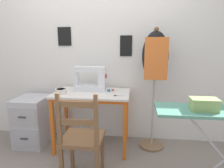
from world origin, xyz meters
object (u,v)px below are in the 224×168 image
at_px(filing_cabinet, 33,121).
at_px(dress_form, 155,62).
at_px(fabric_bowl, 61,91).
at_px(thread_spool_near_machine, 109,90).
at_px(thread_spool_mid_table, 113,90).
at_px(wooden_chair, 82,139).
at_px(sewing_machine, 92,80).
at_px(scissors, 117,96).
at_px(storage_box, 204,104).

relative_size(filing_cabinet, dress_form, 0.42).
bearing_deg(fabric_bowl, thread_spool_near_machine, 15.41).
bearing_deg(fabric_bowl, filing_cabinet, 165.67).
distance_m(thread_spool_mid_table, wooden_chair, 0.85).
bearing_deg(sewing_machine, wooden_chair, -86.55).
bearing_deg(wooden_chair, dress_form, 45.53).
relative_size(sewing_machine, scissors, 3.35).
relative_size(fabric_bowl, wooden_chair, 0.15).
bearing_deg(sewing_machine, filing_cabinet, -175.16).
relative_size(thread_spool_near_machine, filing_cabinet, 0.06).
height_order(scissors, filing_cabinet, scissors).
relative_size(scissors, thread_spool_mid_table, 3.48).
xyz_separation_m(thread_spool_near_machine, thread_spool_mid_table, (0.05, 0.04, -0.00)).
distance_m(scissors, thread_spool_near_machine, 0.23).
distance_m(thread_spool_mid_table, filing_cabinet, 1.19).
height_order(fabric_bowl, thread_spool_near_machine, fabric_bowl).
relative_size(thread_spool_near_machine, dress_form, 0.03).
bearing_deg(thread_spool_near_machine, thread_spool_mid_table, 36.87).
distance_m(scissors, storage_box, 1.04).
height_order(thread_spool_near_machine, storage_box, storage_box).
bearing_deg(scissors, thread_spool_near_machine, 123.91).
height_order(scissors, storage_box, storage_box).
height_order(fabric_bowl, thread_spool_mid_table, fabric_bowl).
bearing_deg(sewing_machine, scissors, -32.39).
distance_m(thread_spool_mid_table, dress_form, 0.64).
height_order(thread_spool_mid_table, filing_cabinet, thread_spool_mid_table).
bearing_deg(scissors, filing_cabinet, 172.80).
xyz_separation_m(fabric_bowl, scissors, (0.70, -0.03, -0.03)).
bearing_deg(storage_box, scissors, 137.12).
bearing_deg(filing_cabinet, thread_spool_near_machine, 2.09).
xyz_separation_m(fabric_bowl, thread_spool_near_machine, (0.58, 0.16, -0.01)).
bearing_deg(thread_spool_mid_table, wooden_chair, -106.36).
xyz_separation_m(fabric_bowl, wooden_chair, (0.40, -0.56, -0.34)).
distance_m(scissors, filing_cabinet, 1.26).
bearing_deg(thread_spool_mid_table, fabric_bowl, -162.67).
distance_m(fabric_bowl, thread_spool_near_machine, 0.60).
xyz_separation_m(scissors, dress_form, (0.45, 0.23, 0.38)).
bearing_deg(fabric_bowl, scissors, -2.26).
bearing_deg(fabric_bowl, sewing_machine, 28.09).
bearing_deg(fabric_bowl, thread_spool_mid_table, 17.33).
xyz_separation_m(scissors, thread_spool_mid_table, (-0.08, 0.22, 0.01)).
height_order(filing_cabinet, dress_form, dress_form).
relative_size(scissors, storage_box, 0.58).
bearing_deg(wooden_chair, fabric_bowl, 125.70).
bearing_deg(sewing_machine, fabric_bowl, -151.91).
height_order(dress_form, storage_box, dress_form).
height_order(fabric_bowl, scissors, fabric_bowl).
relative_size(sewing_machine, filing_cabinet, 0.63).
relative_size(sewing_machine, dress_form, 0.26).
relative_size(scissors, thread_spool_near_machine, 3.14).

